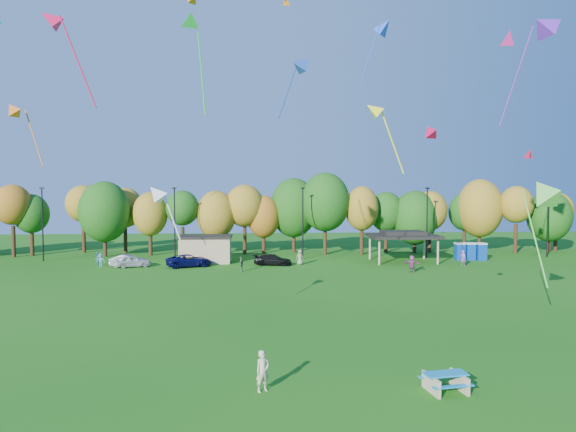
{
  "coord_description": "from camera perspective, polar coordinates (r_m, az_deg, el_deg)",
  "views": [
    {
      "loc": [
        -3.86,
        -24.35,
        8.76
      ],
      "look_at": [
        -1.98,
        6.0,
        7.22
      ],
      "focal_mm": 32.0,
      "sensor_mm": 36.0,
      "label": 1
    }
  ],
  "objects": [
    {
      "name": "kite_6",
      "position": [
        38.39,
        -10.92,
        20.47
      ],
      "size": [
        2.0,
        4.3,
        7.4
      ],
      "color": "green"
    },
    {
      "name": "picnic_table",
      "position": [
        24.41,
        17.09,
        -17.08
      ],
      "size": [
        2.09,
        1.82,
        0.81
      ],
      "rotation": [
        0.0,
        0.0,
        0.15
      ],
      "color": "tan",
      "rests_on": "ground"
    },
    {
      "name": "kite_10",
      "position": [
        38.52,
        9.47,
        11.45
      ],
      "size": [
        3.27,
        1.39,
        5.44
      ],
      "color": "#FBFA1A"
    },
    {
      "name": "kite_3",
      "position": [
        44.25,
        27.23,
        18.27
      ],
      "size": [
        5.26,
        2.51,
        8.74
      ],
      "color": "purple"
    },
    {
      "name": "kite_15",
      "position": [
        45.21,
        23.24,
        17.81
      ],
      "size": [
        1.42,
        1.81,
        1.68
      ],
      "color": "#DD2483"
    },
    {
      "name": "kite_2",
      "position": [
        37.39,
        -24.9,
        19.13
      ],
      "size": [
        3.81,
        1.57,
        6.42
      ],
      "color": "#E31445"
    },
    {
      "name": "far_person_2",
      "position": [
        62.16,
        -20.12,
        -4.65
      ],
      "size": [
        1.02,
        0.59,
        1.56
      ],
      "primitive_type": "imported",
      "rotation": [
        0.0,
        0.0,
        6.27
      ],
      "color": "teal",
      "rests_on": "ground"
    },
    {
      "name": "far_person_4",
      "position": [
        56.21,
        13.61,
        -5.19
      ],
      "size": [
        1.79,
        0.82,
        1.86
      ],
      "primitive_type": "imported",
      "rotation": [
        0.0,
        0.0,
        6.12
      ],
      "color": "#923D75",
      "rests_on": "ground"
    },
    {
      "name": "kite_0",
      "position": [
        36.42,
        1.8,
        16.5
      ],
      "size": [
        2.84,
        1.77,
        4.54
      ],
      "color": "#1B3E95"
    },
    {
      "name": "far_person_0",
      "position": [
        62.99,
        18.88,
        -4.44
      ],
      "size": [
        0.75,
        0.76,
        1.77
      ],
      "primitive_type": "imported",
      "rotation": [
        0.0,
        0.0,
        2.3
      ],
      "color": "#C65DBA",
      "rests_on": "ground"
    },
    {
      "name": "porta_potties",
      "position": [
        68.13,
        19.59,
        -3.72
      ],
      "size": [
        3.75,
        1.49,
        2.18
      ],
      "color": "#0B3B97",
      "rests_on": "ground"
    },
    {
      "name": "kite_8",
      "position": [
        53.18,
        10.63,
        19.93
      ],
      "size": [
        3.85,
        2.99,
        6.68
      ],
      "color": "blue"
    },
    {
      "name": "car_b",
      "position": [
        61.61,
        -17.3,
        -4.77
      ],
      "size": [
        4.18,
        1.65,
        1.35
      ],
      "primitive_type": "imported",
      "rotation": [
        0.0,
        0.0,
        1.62
      ],
      "color": "#95959A",
      "rests_on": "ground"
    },
    {
      "name": "far_person_3",
      "position": [
        63.74,
        -20.43,
        -4.48
      ],
      "size": [
        0.7,
        0.83,
        1.54
      ],
      "primitive_type": "imported",
      "rotation": [
        0.0,
        0.0,
        4.55
      ],
      "color": "teal",
      "rests_on": "ground"
    },
    {
      "name": "kite_4",
      "position": [
        31.15,
        -14.45,
        2.41
      ],
      "size": [
        2.27,
        1.37,
        3.5
      ],
      "color": "silver"
    },
    {
      "name": "far_person_5",
      "position": [
        60.29,
        1.33,
        -4.6
      ],
      "size": [
        0.91,
        0.63,
        1.78
      ],
      "primitive_type": "imported",
      "rotation": [
        0.0,
        0.0,
        3.22
      ],
      "color": "gray",
      "rests_on": "ground"
    },
    {
      "name": "kite_11",
      "position": [
        36.88,
        26.55,
        2.42
      ],
      "size": [
        2.64,
        4.77,
        7.78
      ],
      "color": "#65CF49"
    },
    {
      "name": "kite_5",
      "position": [
        47.38,
        -28.21,
        10.32
      ],
      "size": [
        3.23,
        1.81,
        5.43
      ],
      "color": "orange"
    },
    {
      "name": "kite_12",
      "position": [
        28.57,
        15.5,
        9.09
      ],
      "size": [
        1.09,
        1.27,
        1.07
      ],
      "color": "#CB0B3B"
    },
    {
      "name": "utility_building",
      "position": [
        63.05,
        -9.13,
        -3.62
      ],
      "size": [
        6.3,
        4.3,
        3.25
      ],
      "color": "tan",
      "rests_on": "ground"
    },
    {
      "name": "ground",
      "position": [
        26.16,
        5.37,
        -16.67
      ],
      "size": [
        160.0,
        160.0,
        0.0
      ],
      "primitive_type": "plane",
      "color": "#19600F",
      "rests_on": "ground"
    },
    {
      "name": "far_person_1",
      "position": [
        55.43,
        -5.21,
        -5.35
      ],
      "size": [
        0.65,
        1.02,
        1.62
      ],
      "primitive_type": "imported",
      "rotation": [
        0.0,
        0.0,
        4.42
      ],
      "color": "#4C6F44",
      "rests_on": "ground"
    },
    {
      "name": "car_a",
      "position": [
        61.1,
        -16.84,
        -4.83
      ],
      "size": [
        4.24,
        2.66,
        1.35
      ],
      "primitive_type": "imported",
      "rotation": [
        0.0,
        0.0,
        1.86
      ],
      "color": "beige",
      "rests_on": "ground"
    },
    {
      "name": "pavilion",
      "position": [
        64.13,
        12.64,
        -2.12
      ],
      "size": [
        8.2,
        6.2,
        3.77
      ],
      "color": "tan",
      "rests_on": "ground"
    },
    {
      "name": "car_c",
      "position": [
        59.76,
        -10.92,
        -4.88
      ],
      "size": [
        5.65,
        3.93,
        1.43
      ],
      "primitive_type": "imported",
      "rotation": [
        0.0,
        0.0,
        1.9
      ],
      "color": "#0B0C42",
      "rests_on": "ground"
    },
    {
      "name": "kite_9",
      "position": [
        51.45,
        -0.2,
        22.8
      ],
      "size": [
        1.04,
        1.23,
        1.06
      ],
      "color": "orange"
    },
    {
      "name": "kite_13",
      "position": [
        55.37,
        25.17,
        6.34
      ],
      "size": [
        1.29,
        1.57,
        1.39
      ],
      "color": "#DC1946"
    },
    {
      "name": "car_d",
      "position": [
        59.95,
        -1.69,
        -4.88
      ],
      "size": [
        4.64,
        2.51,
        1.28
      ],
      "primitive_type": "imported",
      "rotation": [
        0.0,
        0.0,
        1.4
      ],
      "color": "black",
      "rests_on": "ground"
    },
    {
      "name": "tree_line",
      "position": [
        69.98,
        -1.23,
        0.57
      ],
      "size": [
        93.57,
        10.55,
        11.15
      ],
      "color": "black",
      "rests_on": "ground"
    },
    {
      "name": "lamp_posts",
      "position": [
        64.73,
        1.65,
        -0.51
      ],
      "size": [
        64.5,
        0.25,
        9.09
      ],
      "color": "black",
      "rests_on": "ground"
    },
    {
      "name": "kite_flyer",
      "position": [
        23.3,
        -2.83,
        -16.83
      ],
      "size": [
        0.78,
        0.7,
        1.8
      ],
      "primitive_type": "imported",
      "rotation": [
        0.0,
        0.0,
        0.53
      ],
      "color": "beige",
      "rests_on": "ground"
    }
  ]
}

